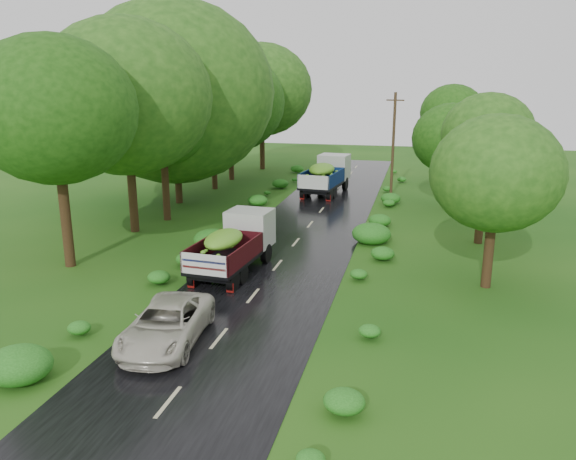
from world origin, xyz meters
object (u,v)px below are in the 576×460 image
(truck_near, at_px, (235,242))
(utility_pole, at_px, (393,143))
(truck_far, at_px, (327,173))
(car, at_px, (166,324))

(truck_near, height_order, utility_pole, utility_pole)
(truck_far, distance_m, utility_pole, 5.44)
(truck_far, relative_size, car, 1.41)
(car, bearing_deg, truck_near, 84.99)
(truck_far, relative_size, utility_pole, 0.89)
(truck_near, height_order, truck_far, truck_far)
(car, xyz_separation_m, utility_pole, (5.81, 26.98, 3.25))
(car, distance_m, utility_pole, 27.79)
(truck_near, xyz_separation_m, car, (0.10, -7.52, -0.71))
(truck_near, distance_m, utility_pole, 20.50)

